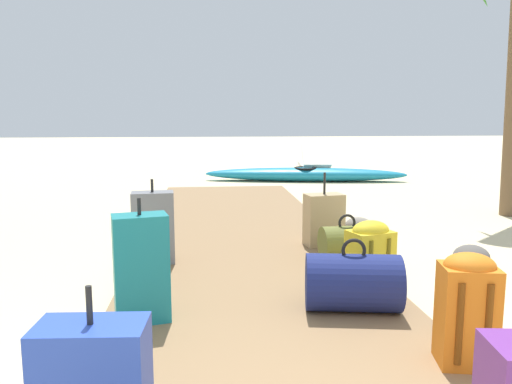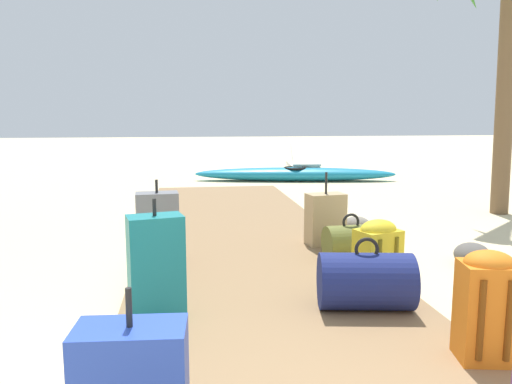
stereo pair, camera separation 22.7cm
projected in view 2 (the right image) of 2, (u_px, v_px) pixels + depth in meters
name	position (u px, v px, depth m)	size (l,w,h in m)	color
ground_plane	(257.00, 277.00, 4.36)	(60.00, 60.00, 0.00)	beige
boardwalk	(245.00, 247.00, 5.19)	(2.12, 8.56, 0.08)	olive
backpack_yellow	(378.00, 249.00, 3.96)	(0.38, 0.33, 0.50)	gold
suitcase_teal	(156.00, 270.00, 3.16)	(0.38, 0.28, 0.80)	#197A7F
suitcase_tan	(325.00, 219.00, 5.12)	(0.41, 0.28, 0.74)	tan
duffel_bag_navy	(366.00, 281.00, 3.41)	(0.68, 0.48, 0.50)	navy
duffel_bag_olive	(350.00, 242.00, 4.63)	(0.48, 0.34, 0.42)	olive
suitcase_grey	(158.00, 228.00, 4.45)	(0.38, 0.24, 0.75)	slate
backpack_orange	(487.00, 303.00, 2.67)	(0.32, 0.29, 0.60)	orange
lounge_chair	(303.00, 163.00, 11.47)	(0.76, 1.61, 0.77)	white
kayak	(295.00, 174.00, 10.83)	(4.36, 1.31, 0.30)	teal
rock_right_far	(357.00, 225.00, 5.96)	(0.33, 0.27, 0.21)	gray
rock_right_mid	(472.00, 254.00, 4.68)	(0.39, 0.32, 0.21)	#5B5651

